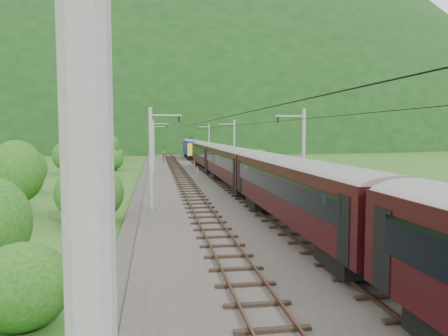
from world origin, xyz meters
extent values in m
plane|color=#2D561B|center=(0.00, 0.00, 0.00)|extent=(600.00, 600.00, 0.00)
cube|color=#38332D|center=(0.00, 10.00, 0.15)|extent=(14.00, 220.00, 0.30)
cube|color=brown|center=(-3.12, 10.00, 0.49)|extent=(0.08, 220.00, 0.15)
cube|color=brown|center=(-1.68, 10.00, 0.49)|extent=(0.08, 220.00, 0.15)
cube|color=black|center=(-2.40, 10.00, 0.36)|extent=(2.40, 220.00, 0.12)
cube|color=brown|center=(1.68, 10.00, 0.49)|extent=(0.08, 220.00, 0.15)
cube|color=brown|center=(3.12, 10.00, 0.49)|extent=(0.08, 220.00, 0.15)
cube|color=black|center=(2.40, 10.00, 0.36)|extent=(2.40, 220.00, 0.12)
cylinder|color=gray|center=(-6.20, 0.00, 4.30)|extent=(0.28, 0.28, 8.00)
cube|color=gray|center=(-5.00, 0.00, 7.70)|extent=(2.40, 0.12, 0.12)
cylinder|color=black|center=(-4.00, 0.00, 7.40)|extent=(0.10, 0.10, 0.50)
cylinder|color=gray|center=(-6.20, 32.00, 4.30)|extent=(0.28, 0.28, 8.00)
cube|color=gray|center=(-5.00, 32.00, 7.70)|extent=(2.40, 0.12, 0.12)
cylinder|color=black|center=(-4.00, 32.00, 7.40)|extent=(0.10, 0.10, 0.50)
cylinder|color=gray|center=(-6.20, 64.00, 4.30)|extent=(0.28, 0.28, 8.00)
cube|color=gray|center=(-5.00, 64.00, 7.70)|extent=(2.40, 0.12, 0.12)
cylinder|color=black|center=(-4.00, 64.00, 7.40)|extent=(0.10, 0.10, 0.50)
cylinder|color=gray|center=(-6.20, 96.00, 4.30)|extent=(0.28, 0.28, 8.00)
cube|color=gray|center=(-5.00, 96.00, 7.70)|extent=(2.40, 0.12, 0.12)
cylinder|color=black|center=(-4.00, 96.00, 7.40)|extent=(0.10, 0.10, 0.50)
cylinder|color=gray|center=(-6.20, 128.00, 4.30)|extent=(0.28, 0.28, 8.00)
cube|color=gray|center=(-5.00, 128.00, 7.70)|extent=(2.40, 0.12, 0.12)
cylinder|color=black|center=(-4.00, 128.00, 7.40)|extent=(0.10, 0.10, 0.50)
cylinder|color=gray|center=(6.20, 0.00, 4.30)|extent=(0.28, 0.28, 8.00)
cube|color=gray|center=(5.00, 0.00, 7.70)|extent=(2.40, 0.12, 0.12)
cylinder|color=black|center=(4.00, 0.00, 7.40)|extent=(0.10, 0.10, 0.50)
cylinder|color=gray|center=(6.20, 32.00, 4.30)|extent=(0.28, 0.28, 8.00)
cube|color=gray|center=(5.00, 32.00, 7.70)|extent=(2.40, 0.12, 0.12)
cylinder|color=black|center=(4.00, 32.00, 7.40)|extent=(0.10, 0.10, 0.50)
cylinder|color=gray|center=(6.20, 64.00, 4.30)|extent=(0.28, 0.28, 8.00)
cube|color=gray|center=(5.00, 64.00, 7.70)|extent=(2.40, 0.12, 0.12)
cylinder|color=black|center=(4.00, 64.00, 7.40)|extent=(0.10, 0.10, 0.50)
cylinder|color=gray|center=(6.20, 96.00, 4.30)|extent=(0.28, 0.28, 8.00)
cube|color=gray|center=(5.00, 96.00, 7.70)|extent=(2.40, 0.12, 0.12)
cylinder|color=black|center=(4.00, 96.00, 7.40)|extent=(0.10, 0.10, 0.50)
cylinder|color=gray|center=(6.20, 128.00, 4.30)|extent=(0.28, 0.28, 8.00)
cube|color=gray|center=(5.00, 128.00, 7.70)|extent=(2.40, 0.12, 0.12)
cylinder|color=black|center=(4.00, 128.00, 7.40)|extent=(0.10, 0.10, 0.50)
cylinder|color=black|center=(-2.40, 10.00, 7.10)|extent=(0.03, 198.00, 0.03)
cylinder|color=black|center=(2.40, 10.00, 7.10)|extent=(0.03, 198.00, 0.03)
ellipsoid|color=black|center=(0.00, 260.00, 0.00)|extent=(504.00, 360.00, 244.00)
cube|color=black|center=(2.40, -9.56, 2.98)|extent=(2.91, 22.10, 3.01)
cylinder|color=gray|center=(2.40, -9.56, 4.34)|extent=(2.91, 21.99, 2.91)
cube|color=black|center=(0.92, -9.56, 3.34)|extent=(0.05, 19.45, 1.16)
cube|color=black|center=(3.88, -9.56, 3.34)|extent=(0.05, 19.45, 1.16)
cube|color=black|center=(2.40, -17.30, 1.02)|extent=(2.21, 3.22, 0.90)
cube|color=black|center=(2.40, -1.83, 1.02)|extent=(2.21, 3.22, 0.90)
cube|color=black|center=(2.40, 13.09, 2.98)|extent=(2.91, 22.10, 3.01)
cylinder|color=gray|center=(2.40, 13.09, 4.34)|extent=(2.91, 21.99, 2.91)
cube|color=black|center=(0.92, 13.09, 3.34)|extent=(0.05, 19.45, 1.16)
cube|color=black|center=(3.88, 13.09, 3.34)|extent=(0.05, 19.45, 1.16)
cube|color=black|center=(2.40, 5.36, 1.02)|extent=(2.21, 3.22, 0.90)
cube|color=black|center=(2.40, 20.83, 1.02)|extent=(2.21, 3.22, 0.90)
cube|color=black|center=(2.40, 35.75, 2.98)|extent=(2.91, 22.10, 3.01)
cylinder|color=gray|center=(2.40, 35.75, 4.34)|extent=(2.91, 21.99, 2.91)
cube|color=black|center=(0.92, 35.75, 3.34)|extent=(0.05, 19.45, 1.16)
cube|color=black|center=(3.88, 35.75, 3.34)|extent=(0.05, 19.45, 1.16)
cube|color=black|center=(2.40, 28.02, 1.02)|extent=(2.21, 3.22, 0.90)
cube|color=black|center=(2.40, 43.49, 1.02)|extent=(2.21, 3.22, 0.90)
cube|color=#111289|center=(2.40, 67.45, 2.98)|extent=(2.91, 18.08, 3.01)
cylinder|color=gray|center=(2.40, 67.45, 4.34)|extent=(2.91, 17.99, 2.91)
cube|color=black|center=(0.92, 67.45, 3.34)|extent=(0.05, 15.91, 1.16)
cube|color=black|center=(3.88, 67.45, 3.34)|extent=(0.05, 15.91, 1.16)
cube|color=black|center=(2.40, 61.12, 1.02)|extent=(2.21, 3.22, 0.90)
cube|color=black|center=(2.40, 73.78, 1.02)|extent=(2.21, 3.22, 0.90)
cube|color=gold|center=(2.40, 76.30, 2.78)|extent=(2.97, 0.50, 2.71)
cube|color=gold|center=(2.40, 58.61, 2.78)|extent=(2.97, 0.50, 2.71)
cube|color=black|center=(2.40, 70.45, 5.04)|extent=(0.08, 1.60, 0.90)
cylinder|color=red|center=(-0.23, 24.50, 1.02)|extent=(0.15, 0.15, 1.45)
cylinder|color=red|center=(0.14, 33.47, 0.94)|extent=(0.14, 0.14, 1.28)
cylinder|color=black|center=(-4.25, 54.85, 1.33)|extent=(0.14, 0.14, 2.07)
sphere|color=red|center=(-4.25, 54.85, 2.42)|extent=(0.25, 0.25, 0.25)
ellipsoid|color=#154312|center=(-10.14, -19.89, 1.41)|extent=(3.12, 3.12, 2.81)
ellipsoid|color=#154312|center=(-10.45, -2.96, 2.13)|extent=(4.74, 4.74, 4.27)
ellipsoid|color=#154312|center=(-14.25, 9.69, 0.94)|extent=(2.09, 2.09, 1.88)
ellipsoid|color=#154312|center=(-13.74, 28.89, 1.31)|extent=(2.91, 2.91, 2.62)
ellipsoid|color=#154312|center=(-13.24, 40.79, 1.83)|extent=(4.06, 4.06, 3.65)
ellipsoid|color=#154312|center=(-14.07, 57.22, 0.96)|extent=(2.14, 2.14, 1.92)
ellipsoid|color=#154312|center=(-14.66, 72.29, 1.28)|extent=(2.84, 2.84, 2.55)
ellipsoid|color=#154312|center=(-10.37, 90.08, 1.82)|extent=(4.05, 4.05, 3.65)
cylinder|color=black|center=(-16.30, 0.75, 1.57)|extent=(0.24, 0.24, 3.14)
ellipsoid|color=#154312|center=(-16.30, 0.75, 3.37)|extent=(4.04, 4.04, 4.85)
cylinder|color=black|center=(-18.68, 13.72, 1.22)|extent=(0.24, 0.24, 2.43)
ellipsoid|color=#154312|center=(-18.68, 13.72, 2.61)|extent=(3.13, 3.13, 3.75)
cylinder|color=black|center=(-19.29, 33.39, 1.34)|extent=(0.24, 0.24, 2.68)
ellipsoid|color=#154312|center=(-19.29, 33.39, 2.88)|extent=(3.45, 3.45, 4.14)
cylinder|color=black|center=(-15.29, 49.67, 1.22)|extent=(0.24, 0.24, 2.43)
ellipsoid|color=#154312|center=(-15.29, 49.67, 2.61)|extent=(3.13, 3.13, 3.75)
cylinder|color=black|center=(-15.75, 62.83, 1.68)|extent=(0.24, 0.24, 3.35)
ellipsoid|color=#154312|center=(-15.75, 62.83, 3.59)|extent=(4.31, 4.31, 5.17)
ellipsoid|color=#154312|center=(11.06, -5.56, 1.24)|extent=(2.75, 2.75, 2.47)
ellipsoid|color=#154312|center=(9.66, 10.05, 1.51)|extent=(3.35, 3.35, 3.02)
ellipsoid|color=#154312|center=(14.20, 30.63, 0.80)|extent=(1.77, 1.77, 1.60)
ellipsoid|color=#154312|center=(13.84, 46.67, 1.45)|extent=(3.21, 3.21, 2.89)
ellipsoid|color=#154312|center=(9.78, 64.75, 1.56)|extent=(3.46, 3.46, 3.11)
camera|label=1|loc=(-5.84, -34.40, 6.32)|focal=35.00mm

